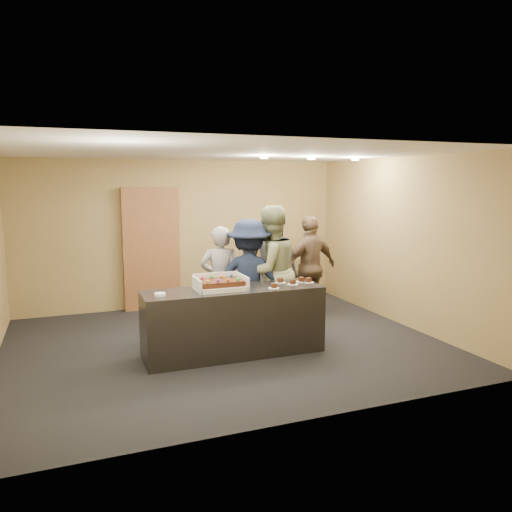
% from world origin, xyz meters
% --- Properties ---
extents(room, '(6.04, 6.00, 2.70)m').
position_xyz_m(room, '(0.00, 0.00, 1.35)').
color(room, black).
rests_on(room, ground).
extents(serving_counter, '(2.41, 0.72, 0.90)m').
position_xyz_m(serving_counter, '(-0.02, -0.44, 0.45)').
color(serving_counter, black).
rests_on(serving_counter, floor).
extents(storage_cabinet, '(1.00, 0.15, 2.21)m').
position_xyz_m(storage_cabinet, '(-0.62, 2.41, 1.10)').
color(storage_cabinet, brown).
rests_on(storage_cabinet, floor).
extents(cake_box, '(0.66, 0.45, 0.19)m').
position_xyz_m(cake_box, '(-0.19, -0.41, 0.95)').
color(cake_box, white).
rests_on(cake_box, serving_counter).
extents(sheet_cake, '(0.56, 0.39, 0.11)m').
position_xyz_m(sheet_cake, '(-0.19, -0.44, 1.00)').
color(sheet_cake, '#3D1A0D').
rests_on(sheet_cake, cake_box).
extents(plate_stack, '(0.14, 0.14, 0.04)m').
position_xyz_m(plate_stack, '(-1.01, -0.51, 0.92)').
color(plate_stack, white).
rests_on(plate_stack, serving_counter).
extents(slice_a, '(0.15, 0.15, 0.07)m').
position_xyz_m(slice_a, '(0.49, -0.62, 0.92)').
color(slice_a, white).
rests_on(slice_a, serving_counter).
extents(slice_b, '(0.15, 0.15, 0.07)m').
position_xyz_m(slice_b, '(0.72, -0.31, 0.92)').
color(slice_b, white).
rests_on(slice_b, serving_counter).
extents(slice_c, '(0.15, 0.15, 0.07)m').
position_xyz_m(slice_c, '(0.83, -0.49, 0.92)').
color(slice_c, white).
rests_on(slice_c, serving_counter).
extents(slice_d, '(0.15, 0.15, 0.07)m').
position_xyz_m(slice_d, '(1.02, -0.36, 0.92)').
color(slice_d, white).
rests_on(slice_d, serving_counter).
extents(slice_e, '(0.15, 0.15, 0.07)m').
position_xyz_m(slice_e, '(1.10, -0.44, 0.92)').
color(slice_e, white).
rests_on(slice_e, serving_counter).
extents(person_server_grey, '(0.69, 0.55, 1.66)m').
position_xyz_m(person_server_grey, '(0.07, 0.44, 0.83)').
color(person_server_grey, '#9E9DA2').
rests_on(person_server_grey, floor).
extents(person_sage_man, '(1.10, 0.94, 1.96)m').
position_xyz_m(person_sage_man, '(0.76, 0.16, 0.98)').
color(person_sage_man, gray).
rests_on(person_sage_man, floor).
extents(person_navy_man, '(1.32, 1.09, 1.77)m').
position_xyz_m(person_navy_man, '(0.43, 0.16, 0.89)').
color(person_navy_man, '#171F38').
rests_on(person_navy_man, floor).
extents(person_brown_extra, '(1.10, 0.65, 1.76)m').
position_xyz_m(person_brown_extra, '(1.78, 0.82, 0.88)').
color(person_brown_extra, brown).
rests_on(person_brown_extra, floor).
extents(person_dark_suit, '(1.07, 0.98, 1.83)m').
position_xyz_m(person_dark_suit, '(1.40, 1.56, 0.92)').
color(person_dark_suit, '#27282C').
rests_on(person_dark_suit, floor).
extents(ceiling_spotlights, '(1.72, 0.12, 0.03)m').
position_xyz_m(ceiling_spotlights, '(1.60, 0.50, 2.67)').
color(ceiling_spotlights, '#FFEAC6').
rests_on(ceiling_spotlights, ceiling).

